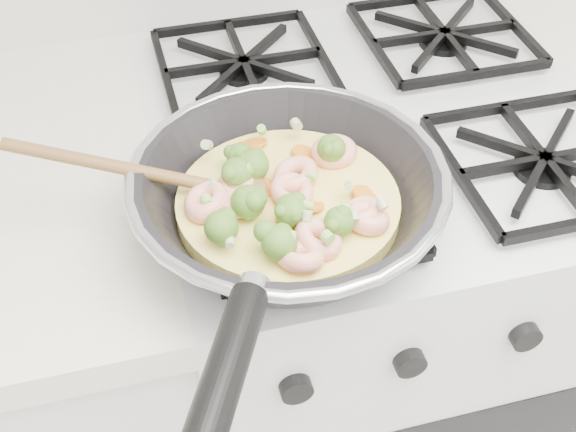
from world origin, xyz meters
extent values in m
cube|color=silver|center=(0.00, 1.70, 0.45)|extent=(0.60, 0.60, 0.90)
cube|color=black|center=(0.00, 1.70, 0.91)|extent=(0.56, 0.56, 0.02)
torus|color=#BBBBC3|center=(-0.17, 1.52, 0.99)|extent=(0.34, 0.34, 0.01)
cylinder|color=black|center=(-0.29, 1.29, 0.98)|extent=(0.12, 0.19, 0.03)
cylinder|color=#FFEB6E|center=(-0.17, 1.52, 0.95)|extent=(0.24, 0.24, 0.02)
ellipsoid|color=brown|center=(-0.22, 1.54, 0.97)|extent=(0.07, 0.06, 0.02)
cylinder|color=brown|center=(-0.34, 1.58, 0.99)|extent=(0.22, 0.08, 0.07)
torus|color=#FFB396|center=(-0.11, 1.46, 0.97)|extent=(0.07, 0.07, 0.02)
torus|color=#FFB396|center=(-0.16, 1.54, 0.97)|extent=(0.07, 0.07, 0.02)
torus|color=#FFB396|center=(-0.22, 1.54, 0.97)|extent=(0.05, 0.05, 0.03)
torus|color=#FFB396|center=(-0.16, 1.45, 0.97)|extent=(0.07, 0.07, 0.03)
torus|color=#FFB396|center=(-0.19, 1.43, 0.97)|extent=(0.07, 0.07, 0.03)
torus|color=#FFB396|center=(-0.11, 1.47, 0.97)|extent=(0.07, 0.07, 0.03)
torus|color=#FFB396|center=(-0.26, 1.53, 0.97)|extent=(0.08, 0.08, 0.03)
torus|color=#FFB396|center=(-0.22, 1.52, 0.97)|extent=(0.06, 0.06, 0.03)
torus|color=#FFB396|center=(-0.17, 1.52, 0.97)|extent=(0.06, 0.06, 0.02)
torus|color=#FFB396|center=(-0.11, 1.57, 0.97)|extent=(0.05, 0.06, 0.03)
ellipsoid|color=#58862C|center=(-0.22, 1.50, 0.98)|extent=(0.05, 0.05, 0.04)
ellipsoid|color=#58862C|center=(-0.21, 1.58, 0.98)|extent=(0.04, 0.04, 0.03)
ellipsoid|color=#58862C|center=(-0.14, 1.45, 0.98)|extent=(0.04, 0.04, 0.03)
ellipsoid|color=#58862C|center=(-0.25, 1.47, 0.98)|extent=(0.04, 0.04, 0.03)
ellipsoid|color=#58862C|center=(-0.22, 1.55, 0.98)|extent=(0.04, 0.04, 0.03)
ellipsoid|color=#58862C|center=(-0.18, 1.48, 0.98)|extent=(0.04, 0.04, 0.03)
ellipsoid|color=#58862C|center=(-0.11, 1.57, 0.98)|extent=(0.04, 0.04, 0.03)
ellipsoid|color=#58862C|center=(-0.20, 1.56, 0.98)|extent=(0.05, 0.05, 0.04)
ellipsoid|color=#58862C|center=(-0.21, 1.44, 0.98)|extent=(0.05, 0.05, 0.04)
cylinder|color=orange|center=(-0.09, 1.50, 0.96)|extent=(0.05, 0.05, 0.01)
cylinder|color=orange|center=(-0.23, 1.55, 0.96)|extent=(0.04, 0.04, 0.01)
cylinder|color=orange|center=(-0.18, 1.49, 0.96)|extent=(0.04, 0.04, 0.00)
cylinder|color=orange|center=(-0.20, 1.61, 0.96)|extent=(0.05, 0.05, 0.01)
cylinder|color=orange|center=(-0.17, 1.56, 0.96)|extent=(0.04, 0.04, 0.01)
cylinder|color=orange|center=(-0.10, 1.47, 0.96)|extent=(0.03, 0.03, 0.00)
cylinder|color=orange|center=(-0.20, 1.44, 0.96)|extent=(0.04, 0.04, 0.00)
cylinder|color=orange|center=(-0.14, 1.59, 0.96)|extent=(0.04, 0.04, 0.01)
cylinder|color=orange|center=(-0.11, 1.48, 0.96)|extent=(0.04, 0.04, 0.01)
cylinder|color=orange|center=(-0.24, 1.54, 0.96)|extent=(0.05, 0.05, 0.01)
cylinder|color=orange|center=(-0.26, 1.55, 0.96)|extent=(0.04, 0.04, 0.00)
cylinder|color=orange|center=(-0.16, 1.50, 0.96)|extent=(0.04, 0.04, 0.00)
cylinder|color=orange|center=(-0.19, 1.54, 0.96)|extent=(0.03, 0.03, 0.01)
cylinder|color=orange|center=(-0.19, 1.62, 0.96)|extent=(0.05, 0.05, 0.01)
cylinder|color=#8DCB51|center=(-0.16, 1.43, 0.98)|extent=(0.01, 0.01, 0.01)
cylinder|color=#8DCB51|center=(-0.26, 1.52, 0.98)|extent=(0.01, 0.01, 0.01)
cylinder|color=#B5C98E|center=(-0.11, 1.50, 0.98)|extent=(0.01, 0.01, 0.01)
cylinder|color=#B5C98E|center=(-0.25, 1.46, 0.97)|extent=(0.01, 0.01, 0.01)
cylinder|color=#8DCB51|center=(-0.17, 1.48, 0.98)|extent=(0.01, 0.01, 0.01)
cylinder|color=#B5C98E|center=(-0.25, 1.54, 0.98)|extent=(0.01, 0.01, 0.01)
cylinder|color=#8DCB51|center=(-0.18, 1.62, 0.97)|extent=(0.01, 0.01, 0.01)
cylinder|color=#B5C98E|center=(-0.13, 1.45, 0.98)|extent=(0.01, 0.01, 0.01)
cylinder|color=#B5C98E|center=(-0.09, 1.46, 0.99)|extent=(0.01, 0.01, 0.01)
cylinder|color=#B5C98E|center=(-0.14, 1.61, 0.98)|extent=(0.01, 0.01, 0.01)
cylinder|color=#B5C98E|center=(-0.24, 1.60, 0.98)|extent=(0.01, 0.01, 0.01)
cylinder|color=#8DCB51|center=(-0.15, 1.53, 0.97)|extent=(0.01, 0.01, 0.01)
cylinder|color=#8DCB51|center=(-0.19, 1.44, 0.99)|extent=(0.01, 0.01, 0.01)
cylinder|color=#8DCB51|center=(-0.13, 1.46, 0.99)|extent=(0.01, 0.01, 0.01)
cylinder|color=#B5C98E|center=(-0.17, 1.46, 0.98)|extent=(0.01, 0.01, 0.01)
cylinder|color=#8DCB51|center=(-0.21, 1.51, 0.98)|extent=(0.01, 0.01, 0.01)
cylinder|color=#8DCB51|center=(-0.21, 1.55, 0.97)|extent=(0.01, 0.01, 0.01)
cylinder|color=#8DCB51|center=(-0.21, 1.55, 0.98)|extent=(0.01, 0.01, 0.01)
camera|label=1|loc=(-0.33, 0.93, 1.51)|focal=49.08mm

